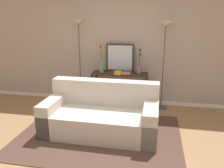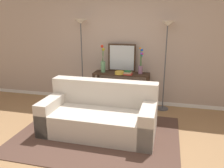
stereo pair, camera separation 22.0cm
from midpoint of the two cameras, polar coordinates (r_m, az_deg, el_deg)
ground_plane at (r=3.71m, az=-4.18°, el=-16.32°), size 16.00×16.00×0.02m
back_wall at (r=5.40m, az=3.17°, el=9.58°), size 12.00×0.15×2.74m
area_rug at (r=4.12m, az=-2.09°, el=-12.49°), size 2.78×2.08×0.01m
couch at (r=4.13m, az=-1.50°, el=-7.76°), size 1.98×0.99×0.88m
console_table at (r=5.21m, az=3.52°, el=0.17°), size 1.24×0.39×0.79m
floor_lamp_left at (r=5.32m, az=-6.47°, el=11.25°), size 0.28×0.28×1.96m
floor_lamp_right at (r=5.00m, az=14.66°, el=10.17°), size 0.28×0.28×1.92m
wall_mirror at (r=5.25m, az=3.65°, el=6.52°), size 0.63×0.02×0.63m
vase_tall_flowers at (r=5.18m, az=-1.03°, el=5.32°), size 0.10×0.14×0.62m
vase_short_flowers at (r=5.09m, az=8.39°, el=4.83°), size 0.11×0.12×0.58m
fruit_bowl at (r=5.03m, az=3.11°, el=2.82°), size 0.20×0.20×0.07m
book_stack at (r=4.99m, az=5.27°, el=2.74°), size 0.19×0.17×0.09m
book_row_under_console at (r=5.43m, az=0.10°, el=-4.58°), size 0.37×0.18×0.13m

